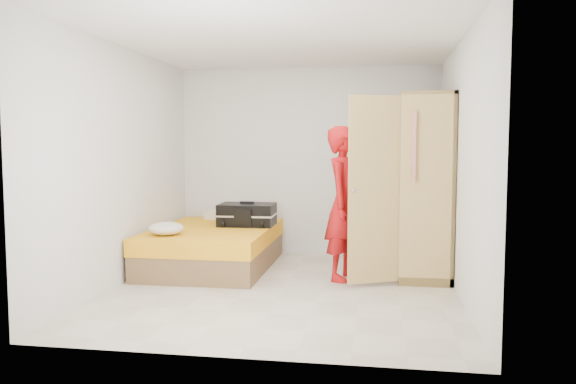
% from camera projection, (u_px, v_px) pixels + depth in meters
% --- Properties ---
extents(room, '(4.00, 4.02, 2.60)m').
position_uv_depth(room, '(284.00, 167.00, 5.88)').
color(room, beige).
rests_on(room, ground).
extents(bed, '(1.42, 2.02, 0.50)m').
position_uv_depth(bed, '(213.00, 247.00, 7.02)').
color(bed, brown).
rests_on(bed, ground).
extents(wardrobe, '(1.13, 1.42, 2.10)m').
position_uv_depth(wardrobe, '(420.00, 191.00, 6.51)').
color(wardrobe, tan).
rests_on(wardrobe, ground).
extents(person, '(0.58, 0.73, 1.74)m').
position_uv_depth(person, '(345.00, 203.00, 6.35)').
color(person, red).
rests_on(person, ground).
extents(suitcase, '(0.72, 0.55, 0.31)m').
position_uv_depth(suitcase, '(247.00, 215.00, 7.20)').
color(suitcase, black).
rests_on(suitcase, bed).
extents(round_cushion, '(0.40, 0.40, 0.15)m').
position_uv_depth(round_cushion, '(166.00, 229.00, 6.42)').
color(round_cushion, white).
rests_on(round_cushion, bed).
extents(pillow, '(0.62, 0.34, 0.11)m').
position_uv_depth(pillow, '(228.00, 215.00, 7.84)').
color(pillow, white).
rests_on(pillow, bed).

